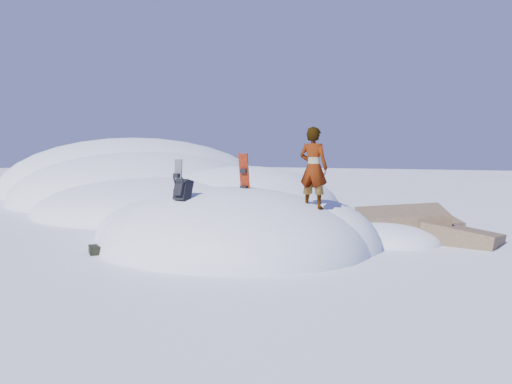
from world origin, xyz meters
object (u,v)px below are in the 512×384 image
at_px(snowboard_red, 245,181).
at_px(snowboard_dark, 178,186).
at_px(person, 313,168).
at_px(backpack, 183,190).

xyz_separation_m(snowboard_red, snowboard_dark, (-1.99, -0.02, -0.16)).
height_order(snowboard_dark, person, person).
relative_size(snowboard_dark, backpack, 2.44).
xyz_separation_m(snowboard_dark, person, (3.83, -0.10, 0.52)).
bearing_deg(backpack, snowboard_red, 71.05).
height_order(snowboard_dark, backpack, snowboard_dark).
height_order(snowboard_red, snowboard_dark, snowboard_red).
distance_m(snowboard_dark, backpack, 1.86).
distance_m(snowboard_red, backpack, 1.70).
relative_size(snowboard_dark, person, 0.76).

